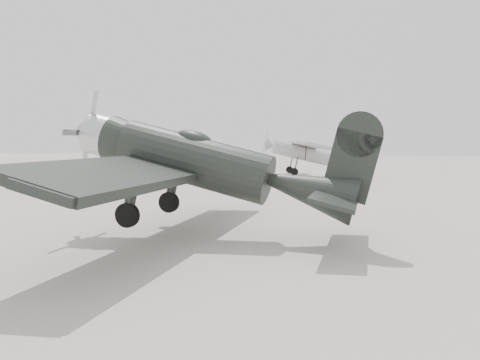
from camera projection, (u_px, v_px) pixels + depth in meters
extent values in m
plane|color=#A59C92|center=(222.00, 230.00, 16.36)|extent=(160.00, 160.00, 0.00)
cylinder|color=black|center=(196.00, 163.00, 15.13)|extent=(5.03, 1.80, 1.58)
cone|color=black|center=(311.00, 163.00, 14.12)|extent=(2.99, 1.60, 1.47)
cylinder|color=#B9BCBF|center=(102.00, 162.00, 16.06)|extent=(1.08, 1.44, 1.40)
cone|color=#B9BCBF|center=(85.00, 161.00, 16.25)|extent=(0.42, 0.65, 0.63)
cube|color=#B9BCBF|center=(87.00, 161.00, 16.23)|extent=(0.08, 0.21, 2.93)
ellipsoid|color=black|center=(189.00, 141.00, 15.13)|extent=(1.27, 0.82, 0.52)
cube|color=black|center=(173.00, 175.00, 15.38)|extent=(2.99, 13.62, 0.25)
cube|color=black|center=(341.00, 161.00, 13.87)|extent=(1.46, 4.79, 0.11)
cube|color=black|center=(348.00, 129.00, 13.74)|extent=(1.36, 0.17, 2.03)
cylinder|color=black|center=(140.00, 229.00, 14.18)|extent=(0.77, 0.22, 0.77)
cylinder|color=black|center=(180.00, 213.00, 17.09)|extent=(0.77, 0.22, 0.77)
cylinder|color=#333333|center=(139.00, 204.00, 14.11)|extent=(0.13, 0.13, 1.58)
cylinder|color=#333333|center=(179.00, 193.00, 17.03)|extent=(0.13, 0.13, 1.58)
cylinder|color=black|center=(351.00, 180.00, 13.84)|extent=(0.25, 0.10, 0.25)
cylinder|color=#A1A4A7|center=(306.00, 154.00, 39.17)|extent=(5.77, 2.78, 1.20)
cone|color=#A1A4A7|center=(351.00, 154.00, 39.41)|extent=(2.19, 1.61, 1.09)
cone|color=#A1A4A7|center=(269.00, 154.00, 38.98)|extent=(0.95, 1.27, 1.13)
cube|color=#A1A4A7|center=(264.00, 154.00, 38.95)|extent=(0.10, 0.16, 2.40)
cube|color=#A1A4A7|center=(301.00, 146.00, 39.09)|extent=(5.43, 12.08, 0.20)
cube|color=#A1A4A7|center=(358.00, 153.00, 39.44)|extent=(2.00, 3.83, 0.09)
cube|color=#A1A4A7|center=(359.00, 145.00, 39.38)|extent=(0.96, 0.37, 1.42)
cylinder|color=black|center=(299.00, 175.00, 38.07)|extent=(0.63, 0.32, 0.61)
cylinder|color=black|center=(293.00, 173.00, 40.46)|extent=(0.63, 0.32, 0.61)
cylinder|color=#333333|center=(299.00, 167.00, 38.02)|extent=(0.12, 0.12, 1.31)
cylinder|color=#333333|center=(294.00, 165.00, 40.40)|extent=(0.12, 0.12, 1.31)
cylinder|color=black|center=(360.00, 158.00, 39.48)|extent=(0.21, 0.13, 0.20)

